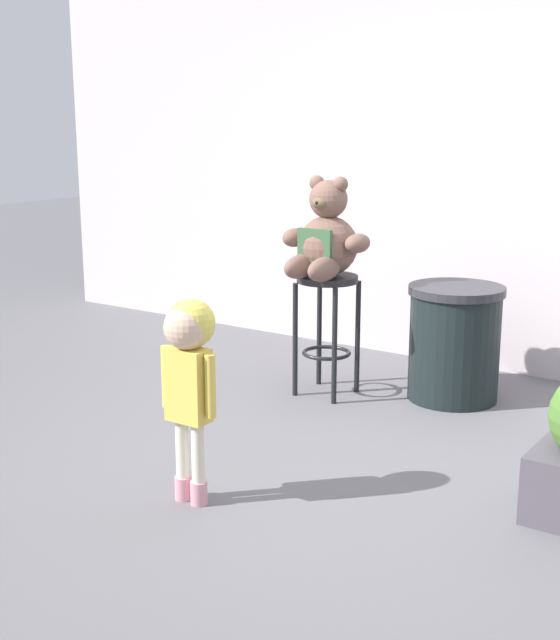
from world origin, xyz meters
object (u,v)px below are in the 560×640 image
object	(u,v)px
bar_stool_with_teddy	(327,311)
trash_bin	(454,343)
teddy_bear	(325,240)
child_walking	(189,357)

from	to	relation	value
bar_stool_with_teddy	trash_bin	bearing A→B (deg)	26.93
bar_stool_with_teddy	teddy_bear	bearing A→B (deg)	-90.00
teddy_bear	trash_bin	distance (m)	1.00
child_walking	trash_bin	xyz separation A→B (m)	(0.38, 2.02, -0.32)
teddy_bear	bar_stool_with_teddy	bearing A→B (deg)	90.00
bar_stool_with_teddy	child_walking	distance (m)	1.70
teddy_bear	trash_bin	size ratio (longest dim) A/B	0.85
teddy_bear	trash_bin	world-z (taller)	teddy_bear
bar_stool_with_teddy	child_walking	xyz separation A→B (m)	(0.31, -1.67, 0.14)
bar_stool_with_teddy	teddy_bear	size ratio (longest dim) A/B	1.25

